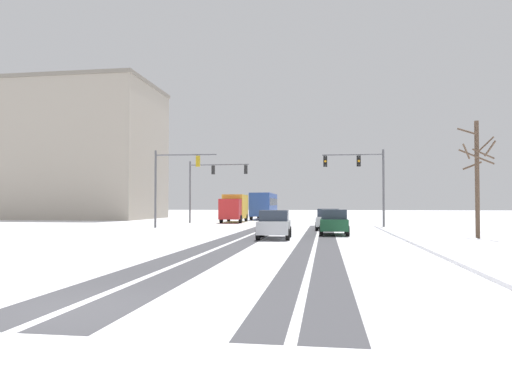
% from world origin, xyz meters
% --- Properties ---
extents(ground_plane, '(300.00, 300.00, 0.00)m').
position_xyz_m(ground_plane, '(0.00, 0.00, 0.00)').
color(ground_plane, white).
extents(wheel_track_left_lane, '(1.13, 36.27, 0.01)m').
position_xyz_m(wheel_track_left_lane, '(-0.78, 16.49, 0.00)').
color(wheel_track_left_lane, '#4C4C51').
rests_on(wheel_track_left_lane, ground).
extents(wheel_track_right_lane, '(1.00, 36.27, 0.01)m').
position_xyz_m(wheel_track_right_lane, '(4.79, 16.49, 0.00)').
color(wheel_track_right_lane, '#4C4C51').
rests_on(wheel_track_right_lane, ground).
extents(wheel_track_center, '(0.77, 36.27, 0.01)m').
position_xyz_m(wheel_track_center, '(3.71, 16.49, 0.00)').
color(wheel_track_center, '#4C4C51').
rests_on(wheel_track_center, ground).
extents(wheel_track_oncoming, '(1.16, 36.27, 0.01)m').
position_xyz_m(wheel_track_oncoming, '(0.62, 16.49, 0.00)').
color(wheel_track_oncoming, '#4C4C51').
rests_on(wheel_track_oncoming, ground).
extents(sidewalk_kerb_right, '(4.00, 36.27, 0.12)m').
position_xyz_m(sidewalk_kerb_right, '(10.85, 14.84, 0.06)').
color(sidewalk_kerb_right, white).
rests_on(sidewalk_kerb_right, ground).
extents(traffic_signal_near_right, '(5.08, 0.44, 6.50)m').
position_xyz_m(traffic_signal_near_right, '(7.72, 30.92, 4.60)').
color(traffic_signal_near_right, '#56565B').
rests_on(traffic_signal_near_right, ground).
extents(traffic_signal_near_left, '(5.30, 0.48, 6.50)m').
position_xyz_m(traffic_signal_near_left, '(-8.03, 29.04, 4.38)').
color(traffic_signal_near_left, '#56565B').
rests_on(traffic_signal_near_left, ground).
extents(traffic_signal_far_left, '(6.43, 0.51, 6.50)m').
position_xyz_m(traffic_signal_far_left, '(-7.22, 38.91, 4.66)').
color(traffic_signal_far_left, '#56565B').
rests_on(traffic_signal_far_left, ground).
extents(car_white_lead, '(1.96, 4.17, 1.62)m').
position_xyz_m(car_white_lead, '(4.92, 27.60, 0.82)').
color(car_white_lead, silver).
rests_on(car_white_lead, ground).
extents(car_dark_green_second, '(1.86, 4.11, 1.62)m').
position_xyz_m(car_dark_green_second, '(5.24, 21.88, 0.82)').
color(car_dark_green_second, '#194C2D').
rests_on(car_dark_green_second, ground).
extents(car_silver_third, '(1.96, 4.16, 1.62)m').
position_xyz_m(car_silver_third, '(1.82, 18.05, 0.82)').
color(car_silver_third, '#B7BABF').
rests_on(car_silver_third, ground).
extents(bus_oncoming, '(2.81, 11.04, 3.38)m').
position_xyz_m(bus_oncoming, '(-3.28, 52.24, 1.99)').
color(bus_oncoming, '#284793').
rests_on(bus_oncoming, ground).
extents(box_truck_delivery, '(2.55, 7.49, 3.02)m').
position_xyz_m(box_truck_delivery, '(-5.15, 41.36, 1.63)').
color(box_truck_delivery, red).
rests_on(box_truck_delivery, ground).
extents(bare_tree_sidewalk_mid, '(2.08, 2.10, 6.74)m').
position_xyz_m(bare_tree_sidewalk_mid, '(13.26, 19.73, 3.71)').
color(bare_tree_sidewalk_mid, brown).
rests_on(bare_tree_sidewalk_mid, ground).
extents(office_building_far_left_block, '(27.44, 14.35, 18.28)m').
position_xyz_m(office_building_far_left_block, '(-31.99, 50.83, 9.15)').
color(office_building_far_left_block, '#A89E8E').
rests_on(office_building_far_left_block, ground).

